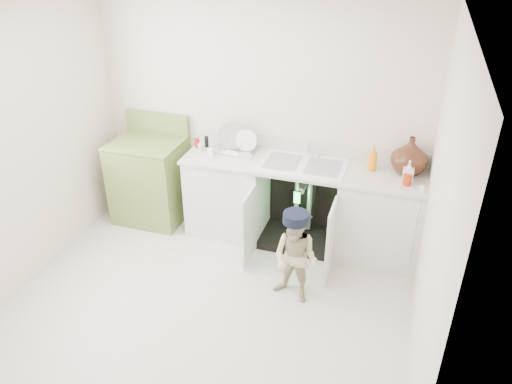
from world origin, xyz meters
TOP-DOWN VIEW (x-y plane):
  - ground at (0.00, 0.00)m, footprint 3.50×3.50m
  - room_shell at (0.00, 0.00)m, footprint 6.00×5.50m
  - counter_run at (0.59, 1.21)m, footprint 2.44×1.02m
  - avocado_stove at (-1.17, 1.18)m, footprint 0.75×0.65m
  - repair_worker at (0.71, 0.29)m, footprint 0.50×0.80m

SIDE VIEW (x-z plane):
  - ground at x=0.00m, z-range 0.00..0.00m
  - repair_worker at x=0.71m, z-range 0.01..0.89m
  - avocado_stove at x=-1.17m, z-range -0.10..1.06m
  - counter_run at x=0.59m, z-range -0.15..1.11m
  - room_shell at x=0.00m, z-range 0.62..1.88m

